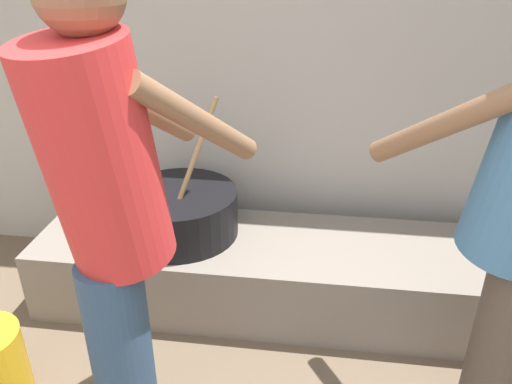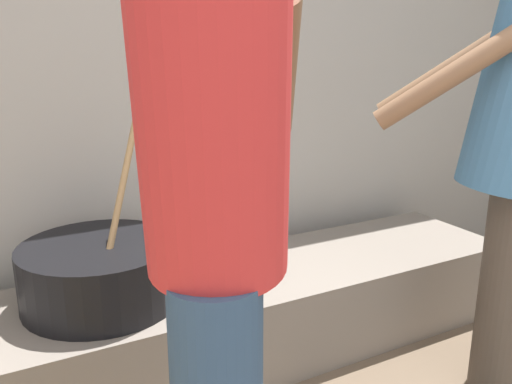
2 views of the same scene
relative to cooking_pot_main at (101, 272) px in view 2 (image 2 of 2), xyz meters
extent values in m
cube|color=#ADA8A0|center=(0.47, 0.49, 0.75)|extent=(5.05, 0.20, 2.44)
cube|color=slate|center=(0.56, -0.03, -0.29)|extent=(2.50, 0.60, 0.36)
cylinder|color=black|center=(0.00, 0.00, 0.00)|extent=(0.57, 0.57, 0.22)
cylinder|color=#937047|center=(0.10, 0.00, 0.31)|extent=(0.21, 0.18, 0.51)
cylinder|color=red|center=(0.07, -0.89, 0.66)|extent=(0.45, 0.49, 0.68)
cylinder|color=brown|center=(0.31, -0.74, 0.73)|extent=(0.30, 0.46, 0.37)
cylinder|color=brown|center=(0.07, -0.61, 0.73)|extent=(0.30, 0.46, 0.37)
cylinder|color=#4C4238|center=(1.30, -0.71, -0.08)|extent=(0.20, 0.20, 0.79)
cylinder|color=brown|center=(1.19, -0.43, 0.71)|extent=(0.40, 0.38, 0.37)
cylinder|color=brown|center=(1.01, -0.62, 0.71)|extent=(0.40, 0.38, 0.37)
camera|label=1|loc=(0.65, -2.07, 1.19)|focal=35.33mm
camera|label=2|loc=(-0.33, -1.81, 0.78)|focal=36.75mm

